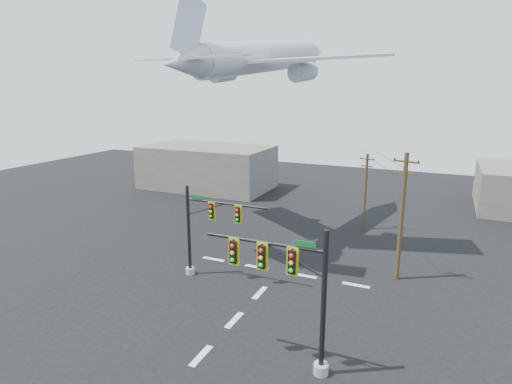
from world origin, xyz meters
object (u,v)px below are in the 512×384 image
at_px(signal_mast_near, 292,291).
at_px(airliner, 262,58).
at_px(utility_pole_b, 365,191).
at_px(utility_pole_a, 402,215).
at_px(signal_mast_far, 204,230).

bearing_deg(signal_mast_near, airliner, 117.37).
distance_m(signal_mast_near, utility_pole_b, 24.03).
bearing_deg(utility_pole_a, utility_pole_b, 129.61).
bearing_deg(utility_pole_a, airliner, 174.61).
xyz_separation_m(signal_mast_near, signal_mast_far, (-9.58, 7.53, -0.54)).
bearing_deg(signal_mast_near, utility_pole_b, 91.53).
relative_size(signal_mast_far, utility_pole_b, 0.91).
bearing_deg(airliner, signal_mast_near, -143.25).
xyz_separation_m(utility_pole_a, utility_pole_b, (-4.48, 10.82, -0.99)).
height_order(signal_mast_far, utility_pole_b, utility_pole_b).
bearing_deg(utility_pole_a, signal_mast_near, -89.13).
height_order(signal_mast_far, airliner, airliner).
xyz_separation_m(signal_mast_far, airliner, (-0.16, 11.30, 12.99)).
xyz_separation_m(utility_pole_b, airliner, (-9.10, -5.19, 12.71)).
height_order(signal_mast_far, utility_pole_a, utility_pole_a).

